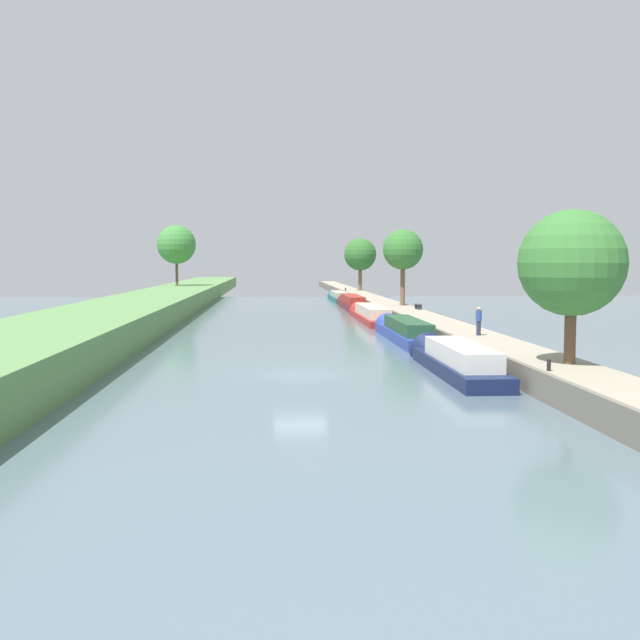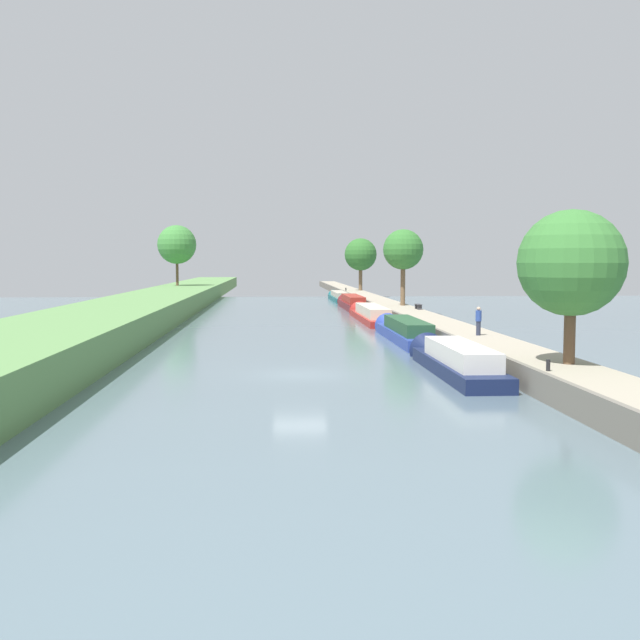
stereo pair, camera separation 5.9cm
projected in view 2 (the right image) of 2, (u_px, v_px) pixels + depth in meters
The scene contains 17 objects.
ground_plane at pixel (300, 375), 35.58m from camera, with size 160.00×160.00×0.00m, color slate.
left_grassy_bank at pixel (13, 356), 34.69m from camera, with size 8.16×260.00×1.99m.
right_towpath at pixel (522, 362), 36.21m from camera, with size 3.05×260.00×1.06m.
stone_quay at pixel (488, 361), 36.10m from camera, with size 0.25×260.00×1.11m.
narrowboat_navy at pixel (453, 360), 36.31m from camera, with size 2.16×12.63×2.21m.
narrowboat_blue at pixel (404, 331), 51.46m from camera, with size 2.10×14.73×2.16m.
narrowboat_red at pixel (370, 314), 68.41m from camera, with size 2.17×17.00×2.18m.
narrowboat_maroon at pixel (352, 303), 85.93m from camera, with size 2.05×15.93×2.14m.
narrowboat_teal at pixel (338, 297), 103.24m from camera, with size 1.85×15.87×1.86m.
tree_rightbank_near at pixel (571, 263), 31.15m from camera, with size 4.42×4.42×6.41m.
tree_rightbank_midnear at pixel (403, 250), 73.21m from camera, with size 3.92×3.92×7.41m.
tree_rightbank_midfar at pixel (361, 255), 111.94m from camera, with size 4.79×4.79×7.74m.
tree_leftbank_downstream at pixel (177, 245), 105.09m from camera, with size 5.40×5.40×8.43m.
person_walking at pixel (478, 320), 43.60m from camera, with size 0.34×0.34×1.66m.
mooring_bollard_near at pixel (548, 365), 29.41m from camera, with size 0.16×0.16×0.45m.
mooring_bollard_far at pixel (346, 289), 110.92m from camera, with size 0.16×0.16×0.45m.
park_bench at pixel (418, 305), 67.59m from camera, with size 0.44×1.50×0.47m.
Camera 2 is at (-1.25, -35.27, 5.31)m, focal length 42.39 mm.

